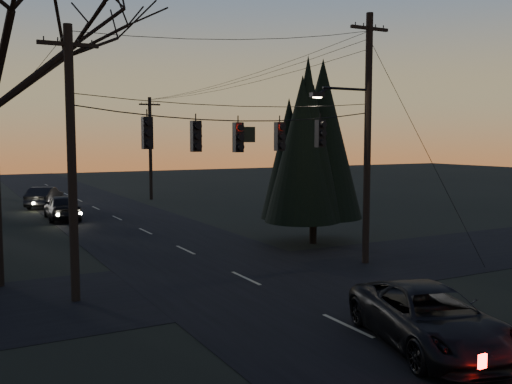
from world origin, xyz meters
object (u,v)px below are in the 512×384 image
evergreen_right (314,151)px  sedan_oncoming_b (45,197)px  utility_pole_left (76,301)px  sedan_oncoming_a (62,207)px  utility_pole_far_r (151,199)px  suv_near (430,318)px  utility_pole_right (365,263)px

evergreen_right → sedan_oncoming_b: (-9.31, 21.63, -3.71)m
utility_pole_left → sedan_oncoming_a: (2.80, 18.86, 0.81)m
sedan_oncoming_a → sedan_oncoming_b: bearing=-87.4°
utility_pole_far_r → evergreen_right: size_ratio=1.10×
utility_pole_left → sedan_oncoming_a: size_ratio=1.79×
sedan_oncoming_a → sedan_oncoming_b: size_ratio=1.04×
sedan_oncoming_b → suv_near: bearing=121.2°
sedan_oncoming_a → sedan_oncoming_b: sedan_oncoming_a is taller
utility_pole_far_r → suv_near: utility_pole_far_r is taller
utility_pole_right → suv_near: (-4.70, -8.21, 0.73)m
evergreen_right → suv_near: bearing=-112.3°
utility_pole_left → evergreen_right: bearing=21.3°
utility_pole_left → utility_pole_far_r: 30.27m
utility_pole_far_r → evergreen_right: (0.61, -23.28, 4.46)m
suv_near → sedan_oncoming_a: sedan_oncoming_a is taller
suv_near → utility_pole_left: bearing=145.7°
utility_pole_right → sedan_oncoming_a: size_ratio=2.10×
utility_pole_left → utility_pole_far_r: (11.50, 28.00, 0.00)m
utility_pole_left → suv_near: bearing=-50.4°
evergreen_right → suv_near: (-5.31, -12.93, -3.74)m
suv_near → sedan_oncoming_a: 27.36m
utility_pole_left → sedan_oncoming_b: utility_pole_left is taller
utility_pole_right → sedan_oncoming_a: utility_pole_right is taller
utility_pole_right → utility_pole_far_r: (0.00, 28.00, 0.00)m
utility_pole_right → sedan_oncoming_a: (-8.70, 18.86, 0.81)m
utility_pole_right → utility_pole_left: bearing=180.0°
utility_pole_right → utility_pole_far_r: size_ratio=1.18×
utility_pole_right → sedan_oncoming_a: 20.79m
utility_pole_right → sedan_oncoming_b: size_ratio=2.18×
utility_pole_left → sedan_oncoming_b: bearing=83.9°
utility_pole_left → sedan_oncoming_a: bearing=81.6°
utility_pole_left → evergreen_right: 13.74m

